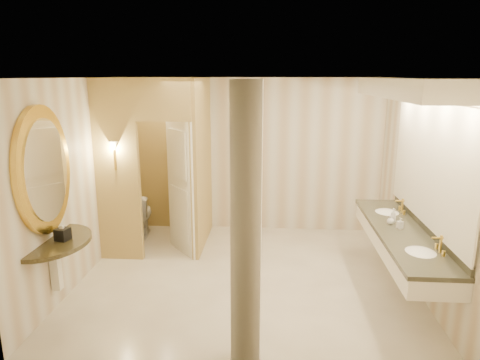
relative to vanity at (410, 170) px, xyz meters
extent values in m
plane|color=white|center=(-1.98, 0.33, -1.63)|extent=(4.50, 4.50, 0.00)
plane|color=silver|center=(-1.98, 0.33, 1.07)|extent=(4.50, 4.50, 0.00)
cube|color=beige|center=(-1.98, 2.33, -0.28)|extent=(4.50, 0.02, 2.70)
cube|color=beige|center=(-1.98, -1.67, -0.28)|extent=(4.50, 0.02, 2.70)
cube|color=beige|center=(-4.23, 0.33, -0.28)|extent=(0.02, 4.00, 2.70)
cube|color=beige|center=(0.27, 0.33, -0.28)|extent=(0.02, 4.00, 2.70)
cube|color=tan|center=(-2.78, 1.58, -0.28)|extent=(0.10, 1.50, 2.70)
cube|color=tan|center=(-3.90, 0.83, -0.28)|extent=(0.65, 0.10, 2.70)
cube|color=tan|center=(-3.18, 0.83, 0.77)|extent=(0.80, 0.10, 0.60)
cube|color=white|center=(-3.03, 1.14, -0.58)|extent=(0.55, 0.65, 2.10)
cylinder|color=gold|center=(-3.90, 0.76, -0.08)|extent=(0.03, 0.03, 0.30)
cone|color=white|center=(-3.90, 0.76, 0.12)|extent=(0.14, 0.14, 0.14)
cube|color=white|center=(-0.03, 0.00, -0.90)|extent=(0.60, 2.58, 0.24)
cube|color=black|center=(-0.03, 0.00, -0.78)|extent=(0.64, 2.62, 0.05)
cube|color=black|center=(0.25, 0.00, -0.71)|extent=(0.03, 2.58, 0.10)
ellipsoid|color=white|center=(-0.03, -0.70, -0.80)|extent=(0.40, 0.44, 0.15)
cylinder|color=gold|center=(0.17, -0.70, -0.67)|extent=(0.03, 0.03, 0.22)
ellipsoid|color=white|center=(-0.03, 0.70, -0.80)|extent=(0.40, 0.44, 0.15)
cylinder|color=gold|center=(0.17, 0.70, -0.67)|extent=(0.03, 0.03, 0.22)
cube|color=white|center=(0.25, 0.00, 0.07)|extent=(0.03, 2.58, 1.40)
cube|color=white|center=(-0.03, 0.00, 0.96)|extent=(0.75, 2.78, 0.22)
cylinder|color=black|center=(-4.21, -0.66, -0.78)|extent=(1.12, 1.12, 0.05)
cube|color=white|center=(-4.17, -0.66, -1.08)|extent=(0.10, 0.10, 0.60)
cylinder|color=yellow|center=(-4.19, -0.66, 0.07)|extent=(0.07, 1.12, 1.12)
cylinder|color=white|center=(-4.15, -0.66, 0.07)|extent=(0.02, 0.90, 0.90)
cube|color=white|center=(-1.87, -1.47, -0.28)|extent=(0.27, 0.27, 2.70)
cube|color=black|center=(-4.05, -0.65, -0.68)|extent=(0.17, 0.17, 0.14)
imported|color=white|center=(-3.93, 1.75, -1.23)|extent=(0.51, 0.81, 0.79)
imported|color=beige|center=(-0.04, 0.04, -0.69)|extent=(0.08, 0.08, 0.14)
imported|color=silver|center=(-0.12, 0.19, -0.70)|extent=(0.11, 0.11, 0.11)
imported|color=#C6B28C|center=(-0.07, 0.27, -0.66)|extent=(0.09, 0.09, 0.19)
camera|label=1|loc=(-1.66, -5.13, 1.09)|focal=32.00mm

